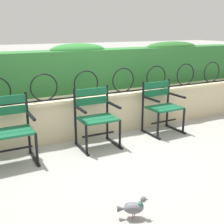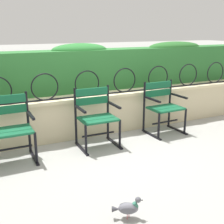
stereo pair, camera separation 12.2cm
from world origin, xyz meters
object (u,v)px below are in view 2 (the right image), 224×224
at_px(park_chair_centre, 96,116).
at_px(park_chair_right, 163,106).
at_px(pigeon_near_chairs, 128,208).
at_px(park_chair_left, 8,127).

relative_size(park_chair_centre, park_chair_right, 1.02).
height_order(park_chair_centre, pigeon_near_chairs, park_chair_centre).
bearing_deg(pigeon_near_chairs, park_chair_right, 47.69).
xyz_separation_m(park_chair_left, park_chair_centre, (1.26, 0.00, -0.01)).
bearing_deg(park_chair_left, park_chair_centre, 0.11).
bearing_deg(park_chair_centre, park_chair_left, -179.89).
distance_m(park_chair_left, pigeon_near_chairs, 2.01).
distance_m(park_chair_centre, park_chair_right, 1.26).
height_order(park_chair_left, park_chair_right, park_chair_left).
bearing_deg(park_chair_right, park_chair_left, -178.59).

